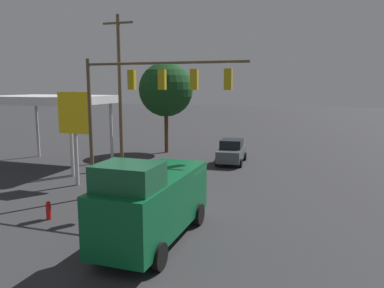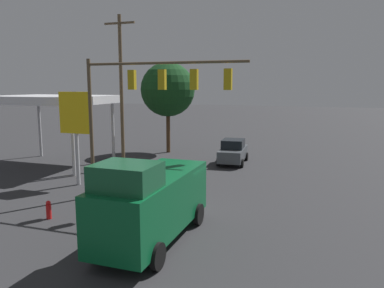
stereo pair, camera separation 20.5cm
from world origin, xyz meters
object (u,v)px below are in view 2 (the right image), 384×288
object	(u,v)px
traffic_signal_assembly	(148,93)
street_tree	(168,90)
price_sign	(76,118)
utility_pole	(121,89)
delivery_truck	(151,201)
sedan_far	(233,152)
fire_hydrant	(49,210)

from	to	relation	value
traffic_signal_assembly	street_tree	bearing A→B (deg)	-71.33
traffic_signal_assembly	price_sign	xyz separation A→B (m)	(5.82, -1.91, -1.59)
utility_pole	price_sign	size ratio (longest dim) A/B	1.93
delivery_truck	street_tree	world-z (taller)	street_tree
traffic_signal_assembly	price_sign	bearing A→B (deg)	-18.14
utility_pole	price_sign	distance (m)	5.51
price_sign	delivery_truck	distance (m)	10.66
price_sign	delivery_truck	xyz separation A→B (m)	(-8.09, 6.47, -2.53)
sedan_far	utility_pole	bearing A→B (deg)	-63.28
sedan_far	traffic_signal_assembly	bearing A→B (deg)	-13.20
traffic_signal_assembly	utility_pole	bearing A→B (deg)	-52.21
sedan_far	street_tree	distance (m)	8.90
sedan_far	fire_hydrant	distance (m)	16.20
sedan_far	street_tree	bearing A→B (deg)	-117.11
utility_pole	delivery_truck	distance (m)	14.70
traffic_signal_assembly	utility_pole	xyz separation A→B (m)	(5.55, -7.15, 0.09)
price_sign	fire_hydrant	bearing A→B (deg)	113.03
delivery_truck	sedan_far	bearing A→B (deg)	-178.43
price_sign	delivery_truck	world-z (taller)	price_sign
delivery_truck	fire_hydrant	xyz separation A→B (m)	(5.69, -0.82, -1.26)
sedan_far	street_tree	xyz separation A→B (m)	(6.84, -2.97, 4.87)
delivery_truck	sedan_far	world-z (taller)	delivery_truck
traffic_signal_assembly	delivery_truck	bearing A→B (deg)	116.49
street_tree	price_sign	bearing A→B (deg)	85.84
fire_hydrant	utility_pole	bearing A→B (deg)	-78.94
utility_pole	fire_hydrant	distance (m)	12.37
utility_pole	sedan_far	distance (m)	9.99
price_sign	fire_hydrant	xyz separation A→B (m)	(-2.40, 5.65, -3.78)
price_sign	street_tree	size ratio (longest dim) A/B	0.70
traffic_signal_assembly	delivery_truck	xyz separation A→B (m)	(-2.27, 4.56, -4.11)
utility_pole	fire_hydrant	xyz separation A→B (m)	(-2.13, 10.89, -5.46)
utility_pole	traffic_signal_assembly	bearing A→B (deg)	127.79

